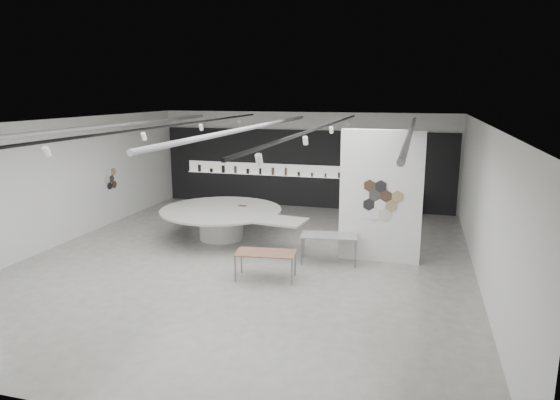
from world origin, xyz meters
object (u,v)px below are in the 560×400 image
(display_island, at_px, (223,220))
(sample_table_wood, at_px, (266,254))
(partition_column, at_px, (381,197))
(sample_table_stone, at_px, (329,237))
(kitchen_counter, at_px, (394,202))

(display_island, bearing_deg, sample_table_wood, -44.48)
(partition_column, relative_size, sample_table_stone, 2.24)
(sample_table_wood, relative_size, sample_table_stone, 0.96)
(partition_column, distance_m, display_island, 5.10)
(partition_column, xyz_separation_m, kitchen_counter, (0.11, 5.54, -1.33))
(sample_table_stone, relative_size, kitchen_counter, 0.96)
(kitchen_counter, bearing_deg, sample_table_stone, -101.16)
(sample_table_stone, distance_m, kitchen_counter, 6.27)
(display_island, xyz_separation_m, sample_table_stone, (3.61, -1.29, 0.08))
(partition_column, height_order, display_island, partition_column)
(sample_table_stone, bearing_deg, partition_column, 23.49)
(display_island, distance_m, sample_table_stone, 3.84)
(sample_table_wood, xyz_separation_m, kitchen_counter, (2.70, 7.76, -0.17))
(partition_column, distance_m, kitchen_counter, 5.70)
(display_island, relative_size, sample_table_stone, 3.17)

